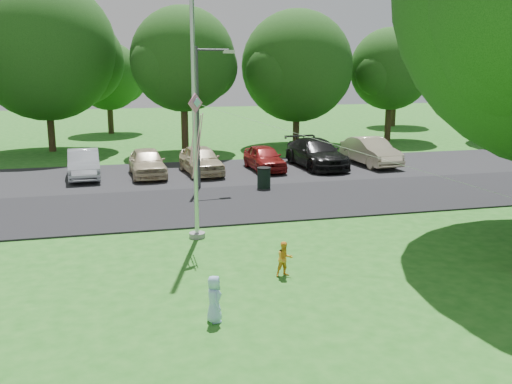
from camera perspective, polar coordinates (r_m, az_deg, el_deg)
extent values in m
plane|color=#22681B|center=(14.51, 11.13, -9.18)|extent=(120.00, 120.00, 0.00)
cube|color=black|center=(22.57, 1.42, -0.93)|extent=(60.00, 6.00, 0.06)
cube|color=black|center=(28.74, -2.06, 2.03)|extent=(42.00, 7.00, 0.06)
cylinder|color=#B7BABF|center=(17.29, -6.28, 11.47)|extent=(0.14, 0.14, 10.00)
cylinder|color=gray|center=(18.08, -5.90, -4.31)|extent=(0.50, 0.50, 0.16)
cylinder|color=#3F3F44|center=(24.61, -5.83, 7.25)|extent=(0.12, 0.12, 6.07)
cylinder|color=#3F3F44|center=(24.69, -4.34, 13.99)|extent=(1.42, 0.24, 0.08)
cube|color=silver|center=(24.90, -2.73, 13.84)|extent=(0.48, 0.27, 0.14)
cylinder|color=black|center=(24.74, 0.79, 1.30)|extent=(0.57, 0.57, 0.91)
cylinder|color=black|center=(24.65, 0.80, 2.40)|extent=(0.61, 0.61, 0.05)
cylinder|color=#332316|center=(37.73, -19.83, 6.25)|extent=(0.44, 0.44, 3.19)
sphere|color=#153C10|center=(37.55, -20.37, 13.19)|extent=(8.50, 8.50, 8.50)
sphere|color=#153C10|center=(38.25, -17.25, 12.43)|extent=(5.53, 5.53, 5.53)
sphere|color=#153C10|center=(36.69, -23.18, 12.33)|extent=(5.10, 5.10, 5.10)
cylinder|color=#332316|center=(35.48, -7.14, 6.73)|extent=(0.44, 0.44, 3.43)
sphere|color=#153C10|center=(35.29, -7.32, 13.05)|extent=(6.27, 6.27, 6.27)
sphere|color=#153C10|center=(36.11, -5.15, 12.34)|extent=(4.07, 4.07, 4.07)
sphere|color=#153C10|center=(34.38, -9.27, 12.48)|extent=(3.76, 3.76, 3.76)
cylinder|color=#332316|center=(38.41, 4.03, 6.67)|extent=(0.44, 0.44, 2.66)
sphere|color=#153C10|center=(38.20, 4.13, 12.45)|extent=(7.27, 7.27, 7.27)
sphere|color=#153C10|center=(39.43, 6.08, 11.63)|extent=(4.72, 4.72, 4.72)
sphere|color=#153C10|center=(36.91, 2.38, 11.90)|extent=(4.36, 4.36, 4.36)
cylinder|color=#332316|center=(41.80, 13.08, 7.11)|extent=(0.44, 0.44, 3.02)
sphere|color=#153C10|center=(41.62, 13.32, 11.90)|extent=(5.67, 5.67, 5.67)
sphere|color=#153C10|center=(42.72, 14.49, 11.28)|extent=(3.68, 3.68, 3.68)
sphere|color=#153C10|center=(40.48, 12.31, 11.53)|extent=(3.40, 3.40, 3.40)
cylinder|color=#332316|center=(46.30, -14.35, 7.30)|extent=(0.44, 0.44, 2.60)
sphere|color=#153C10|center=(46.13, -14.57, 11.16)|extent=(5.20, 5.20, 5.20)
sphere|color=#153C10|center=(46.67, -13.08, 10.77)|extent=(3.38, 3.38, 3.38)
sphere|color=#153C10|center=(45.50, -15.88, 10.74)|extent=(3.12, 3.12, 3.12)
cylinder|color=#332316|center=(51.67, 13.57, 7.86)|extent=(0.44, 0.44, 2.60)
sphere|color=#153C10|center=(51.52, 13.75, 11.32)|extent=(5.20, 5.20, 5.20)
sphere|color=#153C10|center=(52.54, 14.61, 10.87)|extent=(3.38, 3.38, 3.38)
sphere|color=#153C10|center=(50.47, 13.02, 11.04)|extent=(3.12, 3.12, 3.12)
imported|color=#B2B7BF|center=(28.15, -16.85, 2.70)|extent=(1.61, 4.09, 1.33)
imported|color=#C6B793|center=(27.84, -10.83, 2.94)|extent=(1.75, 4.03, 1.35)
imported|color=#C6B793|center=(28.14, -5.52, 3.23)|extent=(1.97, 4.15, 1.37)
imported|color=maroon|center=(28.94, 0.84, 3.44)|extent=(1.63, 3.74, 1.26)
imported|color=black|center=(29.96, 6.04, 3.88)|extent=(2.33, 5.12, 1.45)
imported|color=#C6B793|center=(31.06, 11.41, 4.01)|extent=(1.83, 4.50, 1.45)
imported|color=orange|center=(14.72, 2.88, -6.71)|extent=(0.49, 0.40, 0.92)
imported|color=#9CC2EF|center=(12.24, -4.20, -10.61)|extent=(0.34, 0.51, 1.02)
cube|color=pink|center=(16.44, -6.10, 8.82)|extent=(0.47, 0.38, 0.56)
cube|color=#8CC6E5|center=(16.42, -5.91, 8.89)|extent=(0.23, 0.19, 0.27)
cylinder|color=white|center=(15.60, 9.63, 4.15)|extent=(7.86, 4.26, 2.37)
cylinder|color=pink|center=(16.52, -6.36, 5.32)|extent=(0.19, 0.24, 1.50)
cylinder|color=pink|center=(16.62, -5.69, 4.96)|extent=(0.21, 0.39, 1.72)
cylinder|color=pink|center=(16.49, -5.95, 4.48)|extent=(0.23, 0.58, 1.92)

